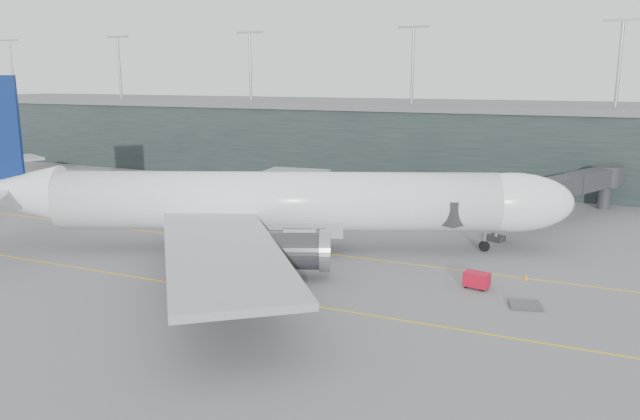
% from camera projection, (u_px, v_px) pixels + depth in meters
% --- Properties ---
extents(ground, '(320.00, 320.00, 0.00)m').
position_uv_depth(ground, '(266.00, 237.00, 80.23)').
color(ground, '#5E5D62').
rests_on(ground, ground).
extents(taxiline_a, '(160.00, 0.25, 0.02)m').
position_uv_depth(taxiline_a, '(251.00, 244.00, 76.66)').
color(taxiline_a, gold).
rests_on(taxiline_a, ground).
extents(taxiline_b, '(160.00, 0.25, 0.02)m').
position_uv_depth(taxiline_b, '(169.00, 282.00, 62.38)').
color(taxiline_b, gold).
rests_on(taxiline_b, ground).
extents(taxiline_lead_main, '(0.25, 60.00, 0.02)m').
position_uv_depth(taxiline_lead_main, '(358.00, 210.00, 96.06)').
color(taxiline_lead_main, gold).
rests_on(taxiline_lead_main, ground).
extents(terminal, '(240.00, 36.00, 29.00)m').
position_uv_depth(terminal, '(400.00, 138.00, 130.37)').
color(terminal, black).
rests_on(terminal, ground).
extents(main_aircraft, '(69.59, 64.24, 20.37)m').
position_uv_depth(main_aircraft, '(272.00, 203.00, 73.14)').
color(main_aircraft, white).
rests_on(main_aircraft, ground).
extents(jet_bridge, '(20.88, 43.23, 6.65)m').
position_uv_depth(jet_bridge, '(537.00, 187.00, 87.92)').
color(jet_bridge, '#2D2D32').
rests_on(jet_bridge, ground).
extents(gse_cart, '(2.59, 1.91, 1.60)m').
position_uv_depth(gse_cart, '(477.00, 279.00, 60.52)').
color(gse_cart, '#AD0C21').
rests_on(gse_cart, ground).
extents(baggage_dolly, '(3.25, 2.87, 0.28)m').
position_uv_depth(baggage_dolly, '(525.00, 305.00, 55.82)').
color(baggage_dolly, '#39393E').
rests_on(baggage_dolly, ground).
extents(uld_a, '(2.03, 1.76, 1.60)m').
position_uv_depth(uld_a, '(269.00, 212.00, 91.05)').
color(uld_a, '#333337').
rests_on(uld_a, ground).
extents(uld_b, '(2.60, 2.29, 2.00)m').
position_uv_depth(uld_b, '(291.00, 211.00, 90.53)').
color(uld_b, '#333337').
rests_on(uld_b, ground).
extents(uld_c, '(2.28, 1.83, 2.06)m').
position_uv_depth(uld_c, '(295.00, 212.00, 89.92)').
color(uld_c, '#333337').
rests_on(uld_c, ground).
extents(cone_nose, '(0.44, 0.44, 0.70)m').
position_uv_depth(cone_nose, '(526.00, 277.00, 63.11)').
color(cone_nose, orange).
rests_on(cone_nose, ground).
extents(cone_wing_stbd, '(0.42, 0.42, 0.66)m').
position_uv_depth(cone_wing_stbd, '(259.00, 290.00, 59.20)').
color(cone_wing_stbd, orange).
rests_on(cone_wing_stbd, ground).
extents(cone_wing_port, '(0.41, 0.41, 0.66)m').
position_uv_depth(cone_wing_port, '(370.00, 225.00, 85.15)').
color(cone_wing_port, '#F9390D').
rests_on(cone_wing_port, ground).
extents(cone_tail, '(0.47, 0.47, 0.75)m').
position_uv_depth(cone_tail, '(168.00, 247.00, 74.11)').
color(cone_tail, '#F95C0D').
rests_on(cone_tail, ground).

